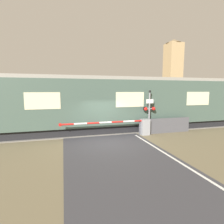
{
  "coord_description": "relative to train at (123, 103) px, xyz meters",
  "views": [
    {
      "loc": [
        -2.47,
        -9.93,
        3.1
      ],
      "look_at": [
        0.76,
        1.61,
        1.62
      ],
      "focal_mm": 28.0,
      "sensor_mm": 36.0,
      "label": 1
    }
  ],
  "objects": [
    {
      "name": "roadside_fence",
      "position": [
        2.58,
        -1.98,
        -1.54
      ],
      "size": [
        4.09,
        0.06,
        1.1
      ],
      "color": "#4C4C51",
      "rests_on": "ground_plane"
    },
    {
      "name": "signal_post",
      "position": [
        1.34,
        -1.9,
        -0.31
      ],
      "size": [
        0.91,
        0.26,
        3.13
      ],
      "color": "gray",
      "rests_on": "ground_plane"
    },
    {
      "name": "ground_plane",
      "position": [
        -2.06,
        -3.07,
        -2.09
      ],
      "size": [
        80.0,
        80.0,
        0.0
      ],
      "primitive_type": "plane",
      "color": "#6B6047"
    },
    {
      "name": "crossing_barrier",
      "position": [
        0.4,
        -2.07,
        -1.44
      ],
      "size": [
        6.09,
        0.44,
        1.12
      ],
      "color": "gray",
      "rests_on": "ground_plane"
    },
    {
      "name": "track_bed",
      "position": [
        -2.06,
        0.0,
        -2.07
      ],
      "size": [
        36.0,
        3.2,
        0.13
      ],
      "color": "gray",
      "rests_on": "ground_plane"
    },
    {
      "name": "train",
      "position": [
        0.0,
        0.0,
        0.0
      ],
      "size": [
        20.85,
        3.12,
        4.09
      ],
      "color": "black",
      "rests_on": "ground_plane"
    },
    {
      "name": "distant_building",
      "position": [
        17.15,
        18.56,
        4.6
      ],
      "size": [
        3.19,
        3.19,
        13.23
      ],
      "color": "tan",
      "rests_on": "ground_plane"
    }
  ]
}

